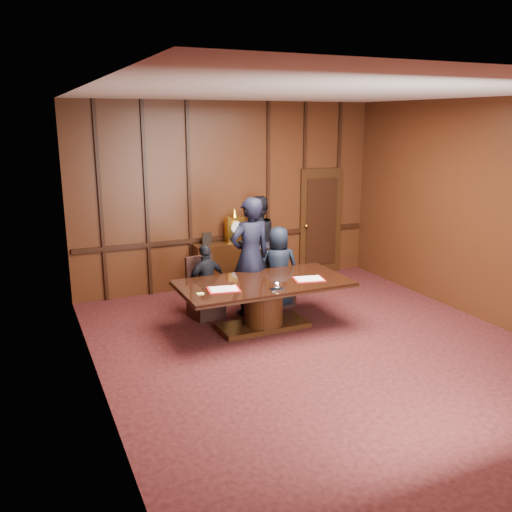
{
  "coord_description": "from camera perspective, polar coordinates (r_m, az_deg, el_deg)",
  "views": [
    {
      "loc": [
        -3.74,
        -6.08,
        3.18
      ],
      "look_at": [
        -0.32,
        1.55,
        1.05
      ],
      "focal_mm": 38.0,
      "sensor_mm": 36.0,
      "label": 1
    }
  ],
  "objects": [
    {
      "name": "room",
      "position": [
        7.43,
        7.22,
        2.88
      ],
      "size": [
        7.0,
        7.04,
        3.5
      ],
      "color": "black",
      "rests_on": "ground"
    },
    {
      "name": "sideboard",
      "position": [
        10.42,
        -2.23,
        -0.71
      ],
      "size": [
        1.6,
        0.45,
        1.54
      ],
      "color": "black",
      "rests_on": "ground"
    },
    {
      "name": "conference_table",
      "position": [
        8.36,
        0.81,
        -4.33
      ],
      "size": [
        2.62,
        1.32,
        0.76
      ],
      "color": "black",
      "rests_on": "ground"
    },
    {
      "name": "folder_left",
      "position": [
        7.89,
        -3.43,
        -3.52
      ],
      "size": [
        0.51,
        0.4,
        0.02
      ],
      "rotation": [
        0.0,
        0.0,
        -0.17
      ],
      "color": "red",
      "rests_on": "conference_table"
    },
    {
      "name": "folder_right",
      "position": [
        8.42,
        5.57,
        -2.42
      ],
      "size": [
        0.52,
        0.42,
        0.02
      ],
      "rotation": [
        0.0,
        0.0,
        -0.21
      ],
      "color": "red",
      "rests_on": "conference_table"
    },
    {
      "name": "inkstand",
      "position": [
        7.88,
        2.2,
        -3.19
      ],
      "size": [
        0.2,
        0.14,
        0.12
      ],
      "color": "white",
      "rests_on": "conference_table"
    },
    {
      "name": "notepad",
      "position": [
        7.73,
        -5.89,
        -3.97
      ],
      "size": [
        0.1,
        0.07,
        0.01
      ],
      "primitive_type": "cube",
      "rotation": [
        0.0,
        0.0,
        0.0
      ],
      "color": "#FCF77B",
      "rests_on": "conference_table"
    },
    {
      "name": "chair_left",
      "position": [
        8.97,
        -5.38,
        -4.55
      ],
      "size": [
        0.56,
        0.56,
        0.99
      ],
      "rotation": [
        0.0,
        0.0,
        0.18
      ],
      "color": "black",
      "rests_on": "ground"
    },
    {
      "name": "chair_right",
      "position": [
        9.44,
        2.11,
        -3.52
      ],
      "size": [
        0.57,
        0.57,
        0.99
      ],
      "rotation": [
        0.0,
        0.0,
        0.21
      ],
      "color": "black",
      "rests_on": "ground"
    },
    {
      "name": "signatory_left",
      "position": [
        8.8,
        -5.24,
        -2.71
      ],
      "size": [
        0.77,
        0.46,
        1.23
      ],
      "primitive_type": "imported",
      "rotation": [
        0.0,
        0.0,
        3.38
      ],
      "color": "black",
      "rests_on": "ground"
    },
    {
      "name": "signatory_right",
      "position": [
        9.26,
        2.37,
        -1.2
      ],
      "size": [
        0.79,
        0.63,
        1.42
      ],
      "primitive_type": "imported",
      "rotation": [
        0.0,
        0.0,
        2.86
      ],
      "color": "black",
      "rests_on": "ground"
    },
    {
      "name": "witness_left",
      "position": [
        8.88,
        -0.61,
        -0.05
      ],
      "size": [
        0.75,
        0.52,
        1.96
      ],
      "primitive_type": "imported",
      "rotation": [
        0.0,
        0.0,
        3.21
      ],
      "color": "black",
      "rests_on": "ground"
    },
    {
      "name": "witness_right",
      "position": [
        10.32,
        0.07,
        1.45
      ],
      "size": [
        1.05,
        0.94,
        1.77
      ],
      "primitive_type": "imported",
      "rotation": [
        0.0,
        0.0,
        3.51
      ],
      "color": "black",
      "rests_on": "ground"
    }
  ]
}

